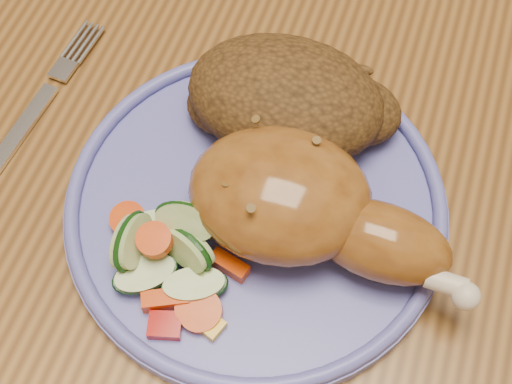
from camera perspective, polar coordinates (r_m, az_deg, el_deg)
ground at (r=1.22m, az=2.28°, el=-14.12°), size 4.00×4.00×0.00m
dining_table at (r=0.61m, az=4.46°, el=2.58°), size 0.90×1.40×0.75m
plate at (r=0.48m, az=0.00°, el=-1.22°), size 0.26×0.26×0.01m
plate_rim at (r=0.47m, az=0.00°, el=-0.59°), size 0.26×0.26×0.01m
chicken_leg at (r=0.44m, az=3.88°, el=-1.11°), size 0.19×0.10×0.06m
rice_pilaf at (r=0.49m, az=2.72°, el=7.36°), size 0.15×0.10×0.06m
vegetable_pile at (r=0.45m, az=-6.99°, el=-5.21°), size 0.10×0.09×0.05m
fork at (r=0.55m, az=-17.48°, el=5.99°), size 0.03×0.15×0.00m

